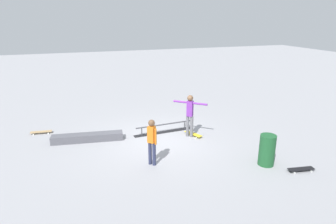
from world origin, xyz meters
The scene contains 9 objects.
ground_plane centered at (0.00, 0.00, 0.00)m, with size 60.00×60.00×0.00m, color #9E9EA3.
grind_rail centered at (-0.41, -0.72, 0.15)m, with size 2.48×0.40×0.35m.
skate_ledge centered at (2.54, -0.81, 0.14)m, with size 2.57×0.41×0.28m, color #595960.
skater_main centered at (-1.20, 0.00, 0.95)m, with size 1.03×0.94×1.64m.
skateboard_main centered at (-1.36, -0.01, 0.07)m, with size 0.49×0.82×0.09m.
bystander_orange_shirt centered at (0.79, 1.73, 0.84)m, with size 0.27×0.29×1.48m.
loose_skateboard_black centered at (-3.29, 3.60, 0.07)m, with size 0.82×0.35×0.09m.
loose_skateboard_natural centered at (4.22, -2.17, 0.07)m, with size 0.82×0.32×0.09m.
trash_bin centered at (-2.55, 2.89, 0.49)m, with size 0.49×0.49×0.98m, color #1E592D.
Camera 1 is at (3.08, 9.80, 4.43)m, focal length 31.91 mm.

